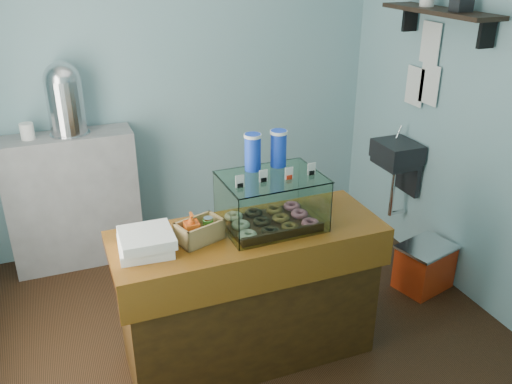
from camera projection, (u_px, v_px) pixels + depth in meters
name	position (u px, v px, depth m)	size (l,w,h in m)	color
ground	(236.00, 329.00, 3.73)	(3.50, 3.50, 0.00)	black
room_shell	(236.00, 83.00, 3.04)	(3.54, 3.04, 2.82)	#7CABB5
counter	(249.00, 294.00, 3.33)	(1.60, 0.60, 0.90)	#462A0D
back_shelf	(74.00, 201.00, 4.32)	(1.00, 0.32, 1.10)	#959698
display_case	(270.00, 196.00, 3.16)	(0.58, 0.44, 0.53)	black
condiment_crate	(198.00, 230.00, 3.00)	(0.29, 0.22, 0.19)	#A58652
pastry_boxes	(146.00, 242.00, 2.91)	(0.30, 0.30, 0.11)	white
coffee_urn	(65.00, 97.00, 4.00)	(0.30, 0.30, 0.55)	silver
red_cooler	(424.00, 266.00, 4.12)	(0.47, 0.40, 0.36)	red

